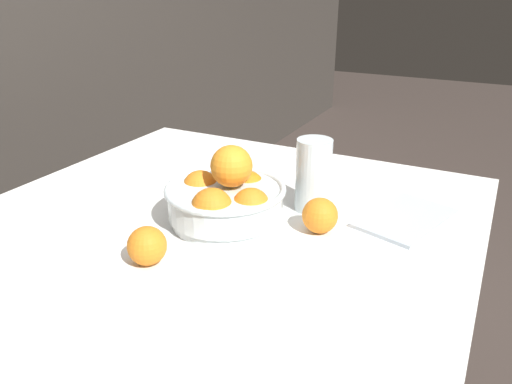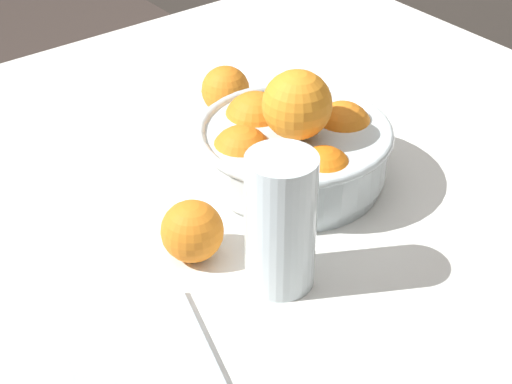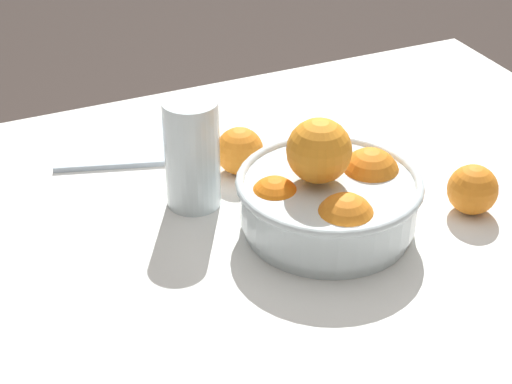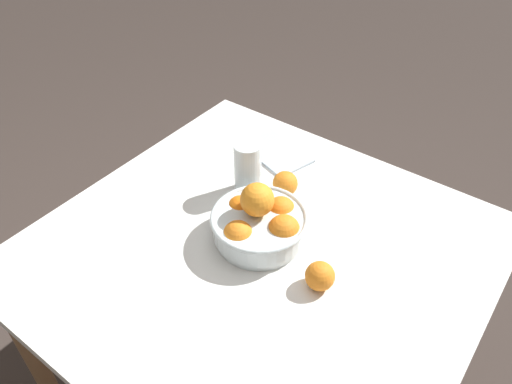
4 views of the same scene
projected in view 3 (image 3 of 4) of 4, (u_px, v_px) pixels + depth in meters
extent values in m
cube|color=white|center=(347.00, 245.00, 1.12)|extent=(1.04, 1.01, 0.03)
cylinder|color=#936B47|center=(425.00, 225.00, 1.82)|extent=(0.05, 0.05, 0.72)
cylinder|color=silver|center=(327.00, 224.00, 1.12)|extent=(0.22, 0.22, 0.02)
cylinder|color=silver|center=(329.00, 200.00, 1.10)|extent=(0.23, 0.23, 0.05)
torus|color=silver|center=(329.00, 182.00, 1.08)|extent=(0.24, 0.24, 0.01)
sphere|color=orange|center=(275.00, 202.00, 1.08)|extent=(0.07, 0.07, 0.07)
sphere|color=orange|center=(345.00, 223.00, 1.03)|extent=(0.08, 0.08, 0.08)
sphere|color=orange|center=(370.00, 178.00, 1.12)|extent=(0.08, 0.08, 0.08)
sphere|color=orange|center=(318.00, 167.00, 1.15)|extent=(0.07, 0.07, 0.07)
sphere|color=orange|center=(319.00, 151.00, 1.06)|extent=(0.08, 0.08, 0.08)
cylinder|color=#F4A314|center=(193.00, 173.00, 1.15)|extent=(0.07, 0.07, 0.09)
cylinder|color=silver|center=(192.00, 154.00, 1.13)|extent=(0.07, 0.07, 0.15)
sphere|color=orange|center=(240.00, 151.00, 1.23)|extent=(0.07, 0.07, 0.07)
sphere|color=orange|center=(473.00, 190.00, 1.14)|extent=(0.07, 0.07, 0.07)
cube|color=silver|center=(128.00, 144.00, 1.31)|extent=(0.24, 0.19, 0.01)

